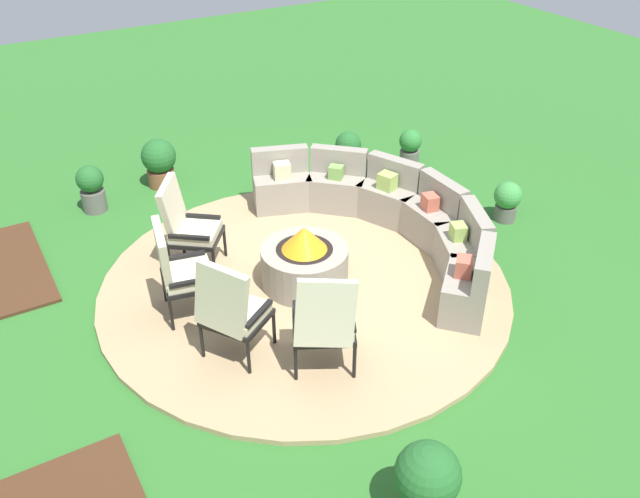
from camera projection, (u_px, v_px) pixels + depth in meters
name	position (u px, v px, depth m)	size (l,w,h in m)	color
ground_plane	(305.00, 287.00, 7.70)	(24.00, 24.00, 0.00)	#2D6B28
patio_circle	(305.00, 284.00, 7.68)	(4.65, 4.65, 0.06)	tan
fire_pit	(305.00, 262.00, 7.51)	(0.98, 0.98, 0.74)	gray
curved_stone_bench	(390.00, 217.00, 8.27)	(3.76, 1.85, 0.81)	gray
lounge_chair_front_left	(187.00, 224.00, 7.65)	(0.76, 0.80, 1.12)	black
lounge_chair_front_right	(179.00, 269.00, 6.91)	(0.68, 0.65, 1.11)	black
lounge_chair_back_left	(231.00, 309.00, 6.32)	(0.76, 0.77, 1.14)	black
lounge_chair_back_right	(324.00, 320.00, 6.20)	(0.78, 0.80, 1.11)	black
potted_plant_0	(427.00, 481.00, 4.96)	(0.50, 0.50, 0.74)	#605B56
potted_plant_1	(507.00, 200.00, 8.81)	(0.36, 0.36, 0.55)	#605B56
potted_plant_2	(348.00, 152.00, 9.90)	(0.38, 0.38, 0.68)	#A89E8E
potted_plant_3	(410.00, 147.00, 10.14)	(0.34, 0.34, 0.60)	#605B56
potted_plant_4	(159.00, 161.00, 9.60)	(0.49, 0.49, 0.71)	brown
potted_plant_5	(91.00, 187.00, 8.99)	(0.36, 0.36, 0.66)	#605B56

